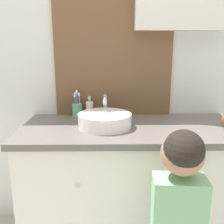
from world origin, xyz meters
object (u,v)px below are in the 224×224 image
at_px(toothbrush_holder, 77,109).
at_px(soap_dispenser, 90,109).
at_px(child_figure, 178,217).
at_px(sink_basin, 105,120).

bearing_deg(toothbrush_holder, soap_dispenser, 2.32).
relative_size(toothbrush_holder, child_figure, 0.19).
bearing_deg(child_figure, sink_basin, 122.56).
bearing_deg(soap_dispenser, toothbrush_holder, -177.68).
height_order(soap_dispenser, child_figure, child_figure).
distance_m(toothbrush_holder, soap_dispenser, 0.08).
bearing_deg(sink_basin, soap_dispenser, 114.78).
bearing_deg(child_figure, soap_dispenser, 120.21).
relative_size(toothbrush_holder, soap_dispenser, 1.30).
bearing_deg(toothbrush_holder, child_figure, -54.99).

